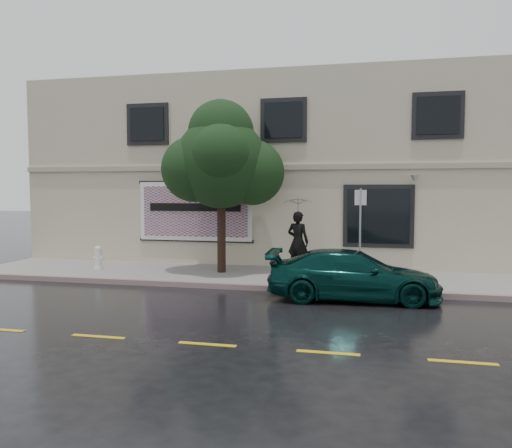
% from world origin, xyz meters
% --- Properties ---
extents(ground, '(90.00, 90.00, 0.00)m').
position_xyz_m(ground, '(0.00, 0.00, 0.00)').
color(ground, black).
rests_on(ground, ground).
extents(sidewalk, '(20.00, 3.50, 0.15)m').
position_xyz_m(sidewalk, '(0.00, 3.25, 0.07)').
color(sidewalk, gray).
rests_on(sidewalk, ground).
extents(curb, '(20.00, 0.18, 0.16)m').
position_xyz_m(curb, '(0.00, 1.50, 0.07)').
color(curb, gray).
rests_on(curb, ground).
extents(road_marking, '(19.00, 0.12, 0.01)m').
position_xyz_m(road_marking, '(0.00, -3.50, 0.01)').
color(road_marking, gold).
rests_on(road_marking, ground).
extents(building, '(20.00, 8.12, 7.00)m').
position_xyz_m(building, '(0.00, 9.00, 3.50)').
color(building, '#B6AC92').
rests_on(building, ground).
extents(billboard, '(4.30, 0.16, 2.20)m').
position_xyz_m(billboard, '(-3.20, 4.92, 2.05)').
color(billboard, white).
rests_on(billboard, ground).
extents(car, '(4.49, 2.19, 1.28)m').
position_xyz_m(car, '(2.50, 0.90, 0.64)').
color(car, '#072F2A').
rests_on(car, ground).
extents(pedestrian, '(0.83, 0.66, 1.98)m').
position_xyz_m(pedestrian, '(0.65, 3.97, 1.14)').
color(pedestrian, black).
rests_on(pedestrian, sidewalk).
extents(umbrella, '(1.21, 1.21, 0.74)m').
position_xyz_m(umbrella, '(0.65, 3.97, 2.51)').
color(umbrella, black).
rests_on(umbrella, pedestrian).
extents(street_tree, '(2.95, 2.95, 5.02)m').
position_xyz_m(street_tree, '(-1.77, 3.40, 3.68)').
color(street_tree, '#322016').
rests_on(street_tree, sidewalk).
extents(fire_hydrant, '(0.33, 0.31, 0.80)m').
position_xyz_m(fire_hydrant, '(-5.95, 3.00, 0.54)').
color(fire_hydrant, silver).
rests_on(fire_hydrant, sidewalk).
extents(sign_pole, '(0.34, 0.06, 2.72)m').
position_xyz_m(sign_pole, '(2.64, 2.57, 1.77)').
color(sign_pole, gray).
rests_on(sign_pole, sidewalk).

